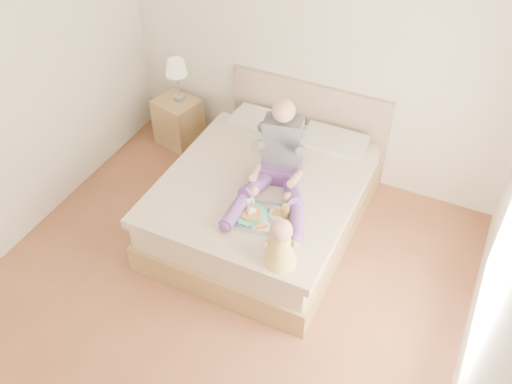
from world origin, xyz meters
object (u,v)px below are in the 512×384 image
at_px(bed, 268,195).
at_px(baby, 281,245).
at_px(tray, 262,215).
at_px(adult, 278,164).
at_px(nightstand, 179,121).

height_order(bed, baby, baby).
bearing_deg(tray, bed, 97.14).
xyz_separation_m(bed, tray, (0.20, -0.58, 0.32)).
bearing_deg(adult, bed, 125.66).
bearing_deg(nightstand, baby, -26.72).
relative_size(nightstand, adult, 0.52).
distance_m(nightstand, baby, 2.64).
relative_size(adult, baby, 2.44).
relative_size(bed, tray, 4.04).
distance_m(bed, tray, 0.69).
xyz_separation_m(tray, baby, (0.33, -0.36, 0.14)).
bearing_deg(nightstand, tray, -24.89).
bearing_deg(tray, nightstand, 129.27).
distance_m(tray, baby, 0.51).
height_order(adult, baby, adult).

